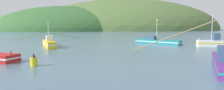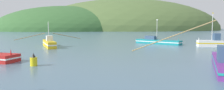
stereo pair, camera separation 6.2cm
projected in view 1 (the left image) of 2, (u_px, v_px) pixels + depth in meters
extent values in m
ellipsoid|color=#386633|center=(67.00, 30.00, 204.62)|extent=(137.52, 110.02, 46.97)
ellipsoid|color=#516B38|center=(126.00, 30.00, 244.28)|extent=(212.47, 169.98, 69.28)
cone|color=#6B2D84|center=(222.00, 50.00, 26.12)|extent=(0.28, 0.28, 0.70)
cylinder|color=#997F4C|center=(171.00, 37.00, 23.29)|extent=(7.73, 5.04, 3.75)
cone|color=red|center=(11.00, 52.00, 24.72)|extent=(0.27, 0.27, 0.70)
cube|color=gold|center=(49.00, 44.00, 43.25)|extent=(4.02, 9.76, 1.31)
cube|color=white|center=(49.00, 44.00, 43.24)|extent=(4.06, 9.86, 0.24)
cone|color=gold|center=(46.00, 38.00, 47.20)|extent=(0.24, 0.24, 0.70)
cube|color=silver|center=(49.00, 38.00, 42.54)|extent=(1.63, 2.11, 1.08)
cylinder|color=silver|center=(48.00, 32.00, 43.54)|extent=(0.12, 0.12, 3.79)
cube|color=white|center=(48.00, 22.00, 43.35)|extent=(0.12, 0.36, 0.20)
cylinder|color=#997F4C|center=(30.00, 37.00, 41.58)|extent=(5.74, 1.62, 1.39)
cylinder|color=#997F4C|center=(67.00, 36.00, 44.62)|extent=(5.74, 1.62, 1.39)
cube|color=#147F84|center=(158.00, 42.00, 50.82)|extent=(9.17, 10.22, 1.00)
cube|color=white|center=(158.00, 42.00, 50.82)|extent=(9.26, 10.33, 0.18)
cone|color=#147F84|center=(179.00, 39.00, 47.34)|extent=(0.28, 0.28, 0.70)
cube|color=#334C6B|center=(151.00, 38.00, 52.00)|extent=(2.96, 3.09, 0.92)
cylinder|color=silver|center=(157.00, 30.00, 50.77)|extent=(0.12, 0.12, 4.77)
cube|color=white|center=(157.00, 20.00, 50.54)|extent=(0.26, 0.29, 0.20)
cube|color=white|center=(212.00, 43.00, 43.80)|extent=(6.39, 3.22, 1.37)
cube|color=gold|center=(212.00, 43.00, 43.79)|extent=(6.45, 3.25, 0.25)
cone|color=white|center=(199.00, 39.00, 43.98)|extent=(0.24, 0.24, 0.70)
cube|color=#334C6B|center=(216.00, 37.00, 43.60)|extent=(1.53, 1.62, 1.48)
cylinder|color=silver|center=(212.00, 27.00, 43.50)|extent=(0.12, 0.12, 5.59)
cube|color=gold|center=(213.00, 13.00, 43.23)|extent=(0.36, 0.12, 0.20)
cylinder|color=yellow|center=(34.00, 62.00, 22.74)|extent=(0.75, 0.75, 0.94)
cone|color=black|center=(34.00, 55.00, 22.67)|extent=(0.45, 0.45, 0.50)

